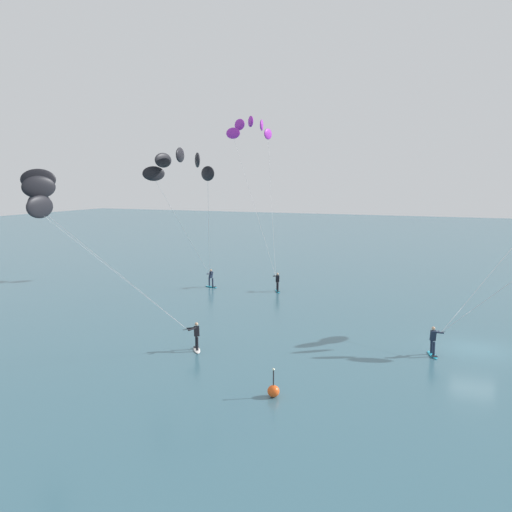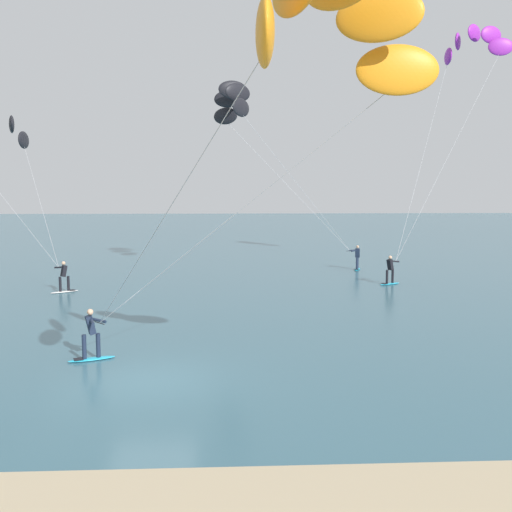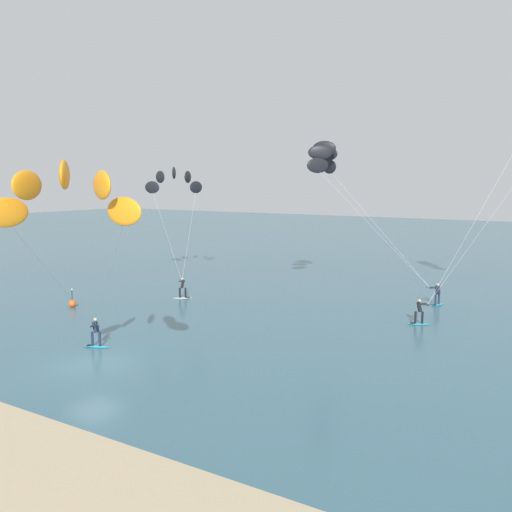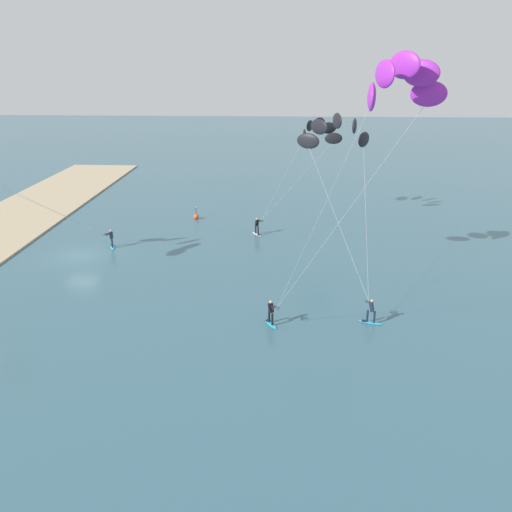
# 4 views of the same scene
# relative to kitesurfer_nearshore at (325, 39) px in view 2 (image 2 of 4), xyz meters

# --- Properties ---
(ground_plane) EXTENTS (240.00, 240.00, 0.00)m
(ground_plane) POSITION_rel_kitesurfer_nearshore_xyz_m (-4.14, 4.63, -8.42)
(ground_plane) COLOR #386070
(kitesurfer_nearshore) EXTENTS (9.81, 9.87, 9.99)m
(kitesurfer_nearshore) POSITION_rel_kitesurfer_nearshore_xyz_m (0.00, 0.00, 0.00)
(kitesurfer_nearshore) COLOR #23ADD1
(kitesurfer_nearshore) RESTS_ON ground
(kitesurfer_far_out) EXTENTS (9.36, 8.16, 16.11)m
(kitesurfer_far_out) POSITION_rel_kitesurfer_nearshore_xyz_m (13.83, 26.53, 5.89)
(kitesurfer_far_out) COLOR #23ADD1
(kitesurfer_far_out) RESTS_ON ground
(kitesurfer_downwind) EXTENTS (10.25, 5.61, 12.24)m
(kitesurfer_downwind) POSITION_rel_kitesurfer_nearshore_xyz_m (-1.20, 25.85, 2.16)
(kitesurfer_downwind) COLOR #23ADD1
(kitesurfer_downwind) RESTS_ON ground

